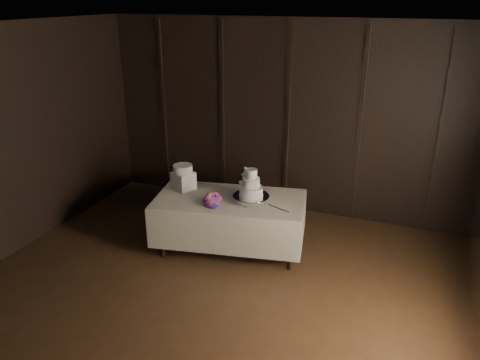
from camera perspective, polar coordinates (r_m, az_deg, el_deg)
The scene contains 8 objects.
room at distance 4.27m, azimuth -7.64°, elevation -3.37°, with size 6.08×7.08×3.08m.
display_table at distance 6.39m, azimuth -1.25°, elevation -5.10°, with size 2.16×1.41×0.76m.
cake_stand at distance 6.13m, azimuth 1.35°, elevation -2.29°, with size 0.48×0.48×0.09m, color silver.
wedding_cake at distance 6.05m, azimuth 1.08°, elevation -0.67°, with size 0.35×0.31×0.37m.
bouquet at distance 6.09m, azimuth -3.39°, elevation -2.27°, with size 0.30×0.40×0.19m, color #E76566, non-canonical shape.
box_pedestal at distance 6.54m, azimuth -6.91°, elevation -0.09°, with size 0.26×0.26×0.25m, color white.
small_cake at distance 6.48m, azimuth -6.98°, elevation 1.37°, with size 0.27×0.27×0.11m, color white.
cake_knife at distance 5.99m, azimuth 4.35°, elevation -3.33°, with size 0.37×0.02×0.01m, color silver.
Camera 1 is at (1.96, -3.35, 3.30)m, focal length 35.00 mm.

